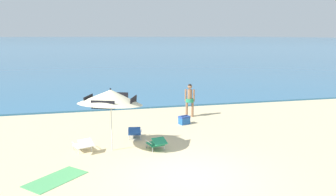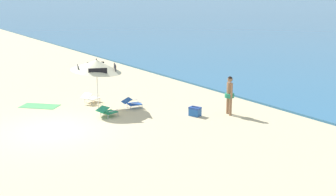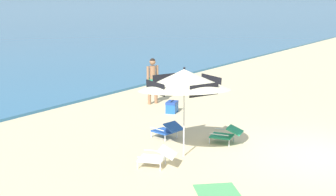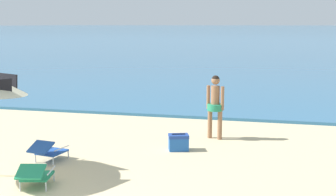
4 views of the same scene
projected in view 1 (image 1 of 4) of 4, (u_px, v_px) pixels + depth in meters
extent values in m
plane|color=#CCB78C|center=(188.00, 177.00, 10.13)|extent=(800.00, 800.00, 0.00)
cube|color=#2D668E|center=(87.00, 39.00, 400.99)|extent=(800.00, 800.00, 0.10)
cylinder|color=silver|center=(111.00, 120.00, 12.26)|extent=(0.04, 0.04, 2.30)
cone|color=beige|center=(111.00, 97.00, 12.09)|extent=(3.36, 3.36, 0.76)
cube|color=black|center=(118.00, 96.00, 12.94)|extent=(0.79, 0.36, 0.29)
cube|color=black|center=(89.00, 99.00, 12.24)|extent=(0.36, 0.79, 0.29)
cube|color=black|center=(103.00, 105.00, 11.29)|extent=(0.79, 0.36, 0.29)
cube|color=black|center=(133.00, 101.00, 11.99)|extent=(0.36, 0.79, 0.29)
sphere|color=black|center=(110.00, 89.00, 12.04)|extent=(0.06, 0.06, 0.06)
cube|color=#1E7F56|center=(155.00, 144.00, 12.58)|extent=(0.64, 0.70, 0.04)
cube|color=#1E7F56|center=(160.00, 141.00, 12.21)|extent=(0.57, 0.50, 0.19)
cylinder|color=silver|center=(146.00, 145.00, 12.74)|extent=(0.03, 0.03, 0.18)
cylinder|color=silver|center=(158.00, 143.00, 12.96)|extent=(0.03, 0.03, 0.18)
cylinder|color=silver|center=(152.00, 150.00, 12.24)|extent=(0.03, 0.03, 0.18)
cylinder|color=silver|center=(164.00, 148.00, 12.46)|extent=(0.03, 0.03, 0.18)
cylinder|color=silver|center=(148.00, 142.00, 12.44)|extent=(0.14, 0.53, 0.02)
cylinder|color=silver|center=(162.00, 140.00, 12.68)|extent=(0.14, 0.53, 0.02)
cube|color=#1E4799|center=(135.00, 133.00, 14.00)|extent=(0.61, 0.67, 0.04)
cube|color=#1E4799|center=(134.00, 131.00, 13.58)|extent=(0.55, 0.47, 0.21)
cylinder|color=silver|center=(129.00, 133.00, 14.28)|extent=(0.03, 0.03, 0.18)
cylinder|color=silver|center=(141.00, 133.00, 14.32)|extent=(0.03, 0.03, 0.18)
cylinder|color=silver|center=(129.00, 138.00, 13.72)|extent=(0.03, 0.03, 0.18)
cylinder|color=silver|center=(141.00, 137.00, 13.76)|extent=(0.03, 0.03, 0.18)
cylinder|color=silver|center=(128.00, 130.00, 13.95)|extent=(0.11, 0.54, 0.02)
cylinder|color=silver|center=(141.00, 130.00, 14.00)|extent=(0.11, 0.54, 0.02)
cube|color=white|center=(82.00, 146.00, 12.39)|extent=(0.70, 0.75, 0.04)
cube|color=white|center=(86.00, 143.00, 12.03)|extent=(0.60, 0.54, 0.23)
cylinder|color=silver|center=(73.00, 148.00, 12.50)|extent=(0.03, 0.03, 0.18)
cylinder|color=silver|center=(86.00, 145.00, 12.77)|extent=(0.03, 0.03, 0.18)
cylinder|color=silver|center=(79.00, 152.00, 12.04)|extent=(0.03, 0.03, 0.18)
cylinder|color=silver|center=(91.00, 149.00, 12.32)|extent=(0.03, 0.03, 0.18)
cylinder|color=silver|center=(75.00, 144.00, 12.20)|extent=(0.22, 0.51, 0.02)
cylinder|color=silver|center=(89.00, 141.00, 12.52)|extent=(0.22, 0.51, 0.02)
cylinder|color=#8C6042|center=(187.00, 109.00, 17.55)|extent=(0.12, 0.12, 0.85)
cylinder|color=#8C6042|center=(192.00, 109.00, 17.52)|extent=(0.12, 0.12, 0.85)
cylinder|color=#23845B|center=(190.00, 100.00, 17.45)|extent=(0.43, 0.43, 0.18)
cylinder|color=#8C6042|center=(190.00, 95.00, 17.40)|extent=(0.23, 0.23, 0.60)
cylinder|color=#8C6042|center=(186.00, 95.00, 17.42)|extent=(0.09, 0.09, 0.64)
cylinder|color=#8C6042|center=(194.00, 95.00, 17.39)|extent=(0.09, 0.09, 0.64)
sphere|color=#8C6042|center=(190.00, 87.00, 17.32)|extent=(0.23, 0.23, 0.23)
sphere|color=black|center=(190.00, 86.00, 17.31)|extent=(0.21, 0.21, 0.21)
cube|color=#1E56A8|center=(184.00, 121.00, 16.10)|extent=(0.57, 0.48, 0.32)
cube|color=navy|center=(184.00, 117.00, 16.06)|extent=(0.58, 0.49, 0.08)
cylinder|color=black|center=(184.00, 116.00, 16.05)|extent=(0.33, 0.13, 0.02)
cube|color=#4C9E5B|center=(56.00, 179.00, 9.95)|extent=(1.92, 1.89, 0.01)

